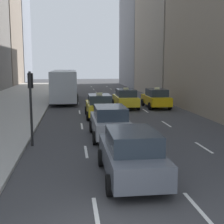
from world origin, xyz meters
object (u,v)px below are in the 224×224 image
at_px(taxi_third, 99,106).
at_px(traffic_light_pole, 31,96).
at_px(taxi_lead, 156,98).
at_px(sedan_black_near, 110,122).
at_px(sedan_silver_behind, 131,154).
at_px(city_bus, 64,84).
at_px(taxi_second, 126,98).

relative_size(taxi_third, traffic_light_pole, 1.22).
height_order(taxi_lead, sedan_black_near, taxi_lead).
bearing_deg(taxi_lead, sedan_silver_behind, -107.91).
xyz_separation_m(taxi_lead, sedan_silver_behind, (-5.60, -17.33, 0.01)).
height_order(sedan_silver_behind, traffic_light_pole, traffic_light_pole).
bearing_deg(taxi_lead, city_bus, 141.33).
height_order(taxi_second, sedan_silver_behind, taxi_second).
bearing_deg(sedan_silver_behind, taxi_third, 90.00).
xyz_separation_m(taxi_lead, sedan_black_near, (-5.60, -11.17, 0.00)).
xyz_separation_m(sedan_silver_behind, traffic_light_pole, (-3.95, 5.07, 1.52)).
distance_m(sedan_black_near, sedan_silver_behind, 6.16).
bearing_deg(taxi_lead, taxi_second, 177.41).
distance_m(taxi_lead, taxi_third, 7.24).
bearing_deg(taxi_second, city_bus, 130.35).
xyz_separation_m(taxi_lead, traffic_light_pole, (-9.55, -12.26, 1.53)).
relative_size(taxi_lead, sedan_silver_behind, 0.97).
xyz_separation_m(taxi_lead, city_bus, (-8.41, 6.73, 0.91)).
bearing_deg(taxi_third, taxi_second, 59.30).
height_order(taxi_lead, sedan_silver_behind, taxi_lead).
bearing_deg(taxi_second, sedan_silver_behind, -99.11).
height_order(taxi_second, city_bus, city_bus).
bearing_deg(taxi_lead, sedan_black_near, -116.63).
height_order(taxi_second, taxi_third, same).
relative_size(taxi_lead, traffic_light_pole, 1.22).
bearing_deg(traffic_light_pole, taxi_third, 62.76).
relative_size(sedan_black_near, traffic_light_pole, 1.28).
distance_m(taxi_lead, traffic_light_pole, 15.62).
bearing_deg(taxi_lead, taxi_third, -140.66).
distance_m(sedan_black_near, city_bus, 18.14).
bearing_deg(city_bus, sedan_black_near, -81.07).
relative_size(sedan_silver_behind, city_bus, 0.39).
height_order(taxi_third, sedan_black_near, taxi_third).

